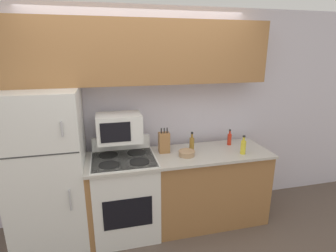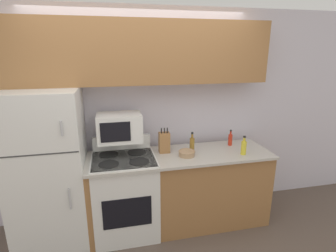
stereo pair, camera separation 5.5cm
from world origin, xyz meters
The scene contains 12 objects.
ground_plane centered at (0.00, 0.00, 0.00)m, with size 12.00×12.00×0.00m, color brown.
wall_back centered at (0.00, 0.73, 1.27)m, with size 8.00×0.05×2.55m.
lower_cabinets centered at (0.38, 0.31, 0.46)m, with size 2.10×0.65×0.92m.
refrigerator centered at (-1.05, 0.35, 0.85)m, with size 0.75×0.72×1.70m.
upper_cabinets centered at (0.00, 0.54, 2.04)m, with size 2.86×0.32×0.68m.
stove centered at (-0.27, 0.29, 0.48)m, with size 0.70×0.63×1.09m.
microwave centered at (-0.29, 0.42, 1.24)m, with size 0.48×0.35×0.30m.
knife_block centered at (0.21, 0.39, 1.04)m, with size 0.12×0.10×0.30m.
bowl centered at (0.43, 0.23, 0.95)m, with size 0.19×0.19×0.06m.
bottle_hot_sauce centered at (1.06, 0.44, 1.00)m, with size 0.05×0.05×0.20m.
bottle_cooking_spray centered at (1.08, 0.13, 1.00)m, with size 0.06×0.06×0.22m.
bottle_vinegar centered at (0.53, 0.33, 1.01)m, with size 0.06×0.06×0.24m.
Camera 1 is at (-0.43, -2.39, 2.06)m, focal length 28.00 mm.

